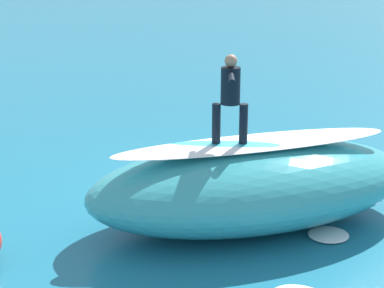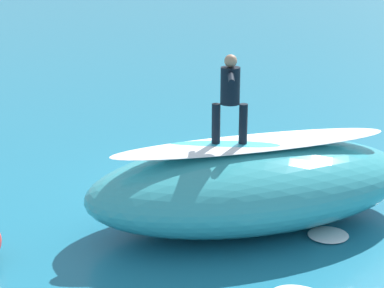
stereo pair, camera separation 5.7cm
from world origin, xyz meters
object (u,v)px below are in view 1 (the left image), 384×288
at_px(surfboard_riding, 229,145).
at_px(surfer_paddling, 164,171).
at_px(surfer_riding, 230,92).
at_px(surfboard_paddling, 161,180).

height_order(surfboard_riding, surfer_paddling, surfboard_riding).
distance_m(surfboard_riding, surfer_paddling, 3.12).
xyz_separation_m(surfer_riding, surfboard_paddling, (0.50, -2.67, -2.57)).
distance_m(surfer_riding, surfer_paddling, 3.67).
height_order(surfer_riding, surfer_paddling, surfer_riding).
height_order(surfboard_riding, surfboard_paddling, surfboard_riding).
xyz_separation_m(surfboard_riding, surfer_paddling, (0.40, -2.75, -1.40)).
distance_m(surfboard_paddling, surfer_paddling, 0.22).
xyz_separation_m(surfboard_paddling, surfer_paddling, (-0.10, -0.08, 0.17)).
distance_m(surfboard_riding, surfboard_paddling, 3.14).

